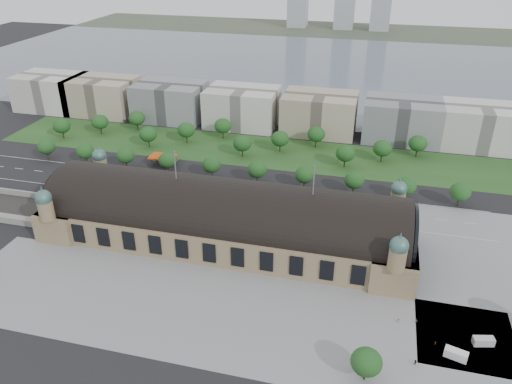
% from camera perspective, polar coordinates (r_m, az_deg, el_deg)
% --- Properties ---
extents(ground, '(900.00, 900.00, 0.00)m').
position_cam_1_polar(ground, '(208.19, -3.46, -5.36)').
color(ground, black).
rests_on(ground, ground).
extents(station, '(150.00, 48.40, 44.30)m').
position_cam_1_polar(station, '(202.75, -3.55, -2.93)').
color(station, '#8A7755').
rests_on(station, ground).
extents(plaza_south, '(190.00, 48.00, 0.12)m').
position_cam_1_polar(plaza_south, '(172.42, -4.67, -13.61)').
color(plaza_south, gray).
rests_on(plaza_south, ground).
extents(plaza_east, '(56.00, 100.00, 0.12)m').
position_cam_1_polar(plaza_east, '(206.52, 25.32, -8.72)').
color(plaza_east, gray).
rests_on(plaza_east, ground).
extents(road_slab, '(260.00, 26.00, 0.10)m').
position_cam_1_polar(road_slab, '(244.85, -5.29, 0.01)').
color(road_slab, black).
rests_on(road_slab, ground).
extents(grass_belt, '(300.00, 45.00, 0.10)m').
position_cam_1_polar(grass_belt, '(290.90, -0.83, 4.81)').
color(grass_belt, '#254F1F').
rests_on(grass_belt, ground).
extents(petrol_station, '(14.00, 13.00, 5.05)m').
position_cam_1_polar(petrol_station, '(278.13, -10.11, 3.90)').
color(petrol_station, '#D5470C').
rests_on(petrol_station, ground).
extents(lake, '(700.00, 320.00, 0.08)m').
position_cam_1_polar(lake, '(480.32, 7.49, 13.93)').
color(lake, slate).
rests_on(lake, ground).
extents(far_shore, '(700.00, 120.00, 0.14)m').
position_cam_1_polar(far_shore, '(675.32, 9.84, 17.78)').
color(far_shore, '#44513D').
rests_on(far_shore, ground).
extents(office_0, '(45.00, 32.00, 24.00)m').
position_cam_1_polar(office_0, '(387.28, -22.32, 10.56)').
color(office_0, silver).
rests_on(office_0, ground).
extents(office_1, '(45.00, 32.00, 24.00)m').
position_cam_1_polar(office_1, '(365.51, -17.12, 10.46)').
color(office_1, '#B8A690').
rests_on(office_1, ground).
extents(office_2, '(45.00, 32.00, 24.00)m').
position_cam_1_polar(office_2, '(342.94, -9.79, 10.18)').
color(office_2, gray).
rests_on(office_2, ground).
extents(office_3, '(45.00, 32.00, 24.00)m').
position_cam_1_polar(office_3, '(326.53, -1.58, 9.68)').
color(office_3, silver).
rests_on(office_3, ground).
extents(office_4, '(45.00, 32.00, 24.00)m').
position_cam_1_polar(office_4, '(317.23, 7.25, 8.91)').
color(office_4, '#B8A690').
rests_on(office_4, ground).
extents(office_5, '(45.00, 32.00, 24.00)m').
position_cam_1_polar(office_5, '(315.67, 16.35, 7.90)').
color(office_5, gray).
rests_on(office_5, ground).
extents(office_6, '(45.00, 32.00, 24.00)m').
position_cam_1_polar(office_6, '(320.99, 24.40, 6.84)').
color(office_6, silver).
rests_on(office_6, ground).
extents(tree_row_0, '(9.60, 9.60, 11.52)m').
position_cam_1_polar(tree_row_0, '(299.35, -22.84, 4.77)').
color(tree_row_0, '#2D2116').
rests_on(tree_row_0, ground).
extents(tree_row_1, '(9.60, 9.60, 11.52)m').
position_cam_1_polar(tree_row_1, '(286.00, -18.94, 4.44)').
color(tree_row_1, '#2D2116').
rests_on(tree_row_1, ground).
extents(tree_row_2, '(9.60, 9.60, 11.52)m').
position_cam_1_polar(tree_row_2, '(274.10, -14.68, 4.06)').
color(tree_row_2, '#2D2116').
rests_on(tree_row_2, ground).
extents(tree_row_3, '(9.60, 9.60, 11.52)m').
position_cam_1_polar(tree_row_3, '(263.85, -10.06, 3.62)').
color(tree_row_3, '#2D2116').
rests_on(tree_row_3, ground).
extents(tree_row_4, '(9.60, 9.60, 11.52)m').
position_cam_1_polar(tree_row_4, '(255.45, -5.12, 3.12)').
color(tree_row_4, '#2D2116').
rests_on(tree_row_4, ground).
extents(tree_row_5, '(9.60, 9.60, 11.52)m').
position_cam_1_polar(tree_row_5, '(249.09, 0.12, 2.56)').
color(tree_row_5, '#2D2116').
rests_on(tree_row_5, ground).
extents(tree_row_6, '(9.60, 9.60, 11.52)m').
position_cam_1_polar(tree_row_6, '(244.92, 5.57, 1.96)').
color(tree_row_6, '#2D2116').
rests_on(tree_row_6, ground).
extents(tree_row_7, '(9.60, 9.60, 11.52)m').
position_cam_1_polar(tree_row_7, '(243.07, 11.16, 1.32)').
color(tree_row_7, '#2D2116').
rests_on(tree_row_7, ground).
extents(tree_row_8, '(9.60, 9.60, 11.52)m').
position_cam_1_polar(tree_row_8, '(243.58, 16.78, 0.67)').
color(tree_row_8, '#2D2116').
rests_on(tree_row_8, ground).
extents(tree_row_9, '(9.60, 9.60, 11.52)m').
position_cam_1_polar(tree_row_9, '(246.43, 22.31, 0.02)').
color(tree_row_9, '#2D2116').
rests_on(tree_row_9, ground).
extents(tree_belt_0, '(10.40, 10.40, 12.48)m').
position_cam_1_polar(tree_belt_0, '(327.23, -21.33, 7.06)').
color(tree_belt_0, '#2D2116').
rests_on(tree_belt_0, ground).
extents(tree_belt_1, '(10.40, 10.40, 12.48)m').
position_cam_1_polar(tree_belt_1, '(326.38, -17.41, 7.65)').
color(tree_belt_1, '#2D2116').
rests_on(tree_belt_1, ground).
extents(tree_belt_2, '(10.40, 10.40, 12.48)m').
position_cam_1_polar(tree_belt_2, '(327.07, -13.47, 8.21)').
color(tree_belt_2, '#2D2116').
rests_on(tree_belt_2, ground).
extents(tree_belt_3, '(10.40, 10.40, 12.48)m').
position_cam_1_polar(tree_belt_3, '(298.75, -12.23, 6.47)').
color(tree_belt_3, '#2D2116').
rests_on(tree_belt_3, ground).
extents(tree_belt_4, '(10.40, 10.40, 12.48)m').
position_cam_1_polar(tree_belt_4, '(301.43, -7.98, 7.03)').
color(tree_belt_4, '#2D2116').
rests_on(tree_belt_4, ground).
extents(tree_belt_5, '(10.40, 10.40, 12.48)m').
position_cam_1_polar(tree_belt_5, '(305.74, -3.81, 7.55)').
color(tree_belt_5, '#2D2116').
rests_on(tree_belt_5, ground).
extents(tree_belt_6, '(10.40, 10.40, 12.48)m').
position_cam_1_polar(tree_belt_6, '(279.15, -1.57, 5.57)').
color(tree_belt_6, '#2D2116').
rests_on(tree_belt_6, ground).
extents(tree_belt_7, '(10.40, 10.40, 12.48)m').
position_cam_1_polar(tree_belt_7, '(285.83, 2.77, 6.10)').
color(tree_belt_7, '#2D2116').
rests_on(tree_belt_7, ground).
extents(tree_belt_8, '(10.40, 10.40, 12.48)m').
position_cam_1_polar(tree_belt_8, '(294.08, 6.90, 6.56)').
color(tree_belt_8, '#2D2116').
rests_on(tree_belt_8, ground).
extents(tree_belt_9, '(10.40, 10.40, 12.48)m').
position_cam_1_polar(tree_belt_9, '(270.37, 10.18, 4.36)').
color(tree_belt_9, '#2D2116').
rests_on(tree_belt_9, ground).
extents(tree_belt_10, '(10.40, 10.40, 12.48)m').
position_cam_1_polar(tree_belt_10, '(281.14, 14.26, 4.86)').
color(tree_belt_10, '#2D2116').
rests_on(tree_belt_10, ground).
extents(tree_belt_11, '(10.40, 10.40, 12.48)m').
position_cam_1_polar(tree_belt_11, '(293.23, 18.03, 5.30)').
color(tree_belt_11, '#2D2116').
rests_on(tree_belt_11, ground).
extents(tree_plaza_s, '(9.00, 9.00, 10.64)m').
position_cam_1_polar(tree_plaza_s, '(150.37, 12.50, -18.43)').
color(tree_plaza_s, '#2D2116').
rests_on(tree_plaza_s, ground).
extents(traffic_car_0, '(3.93, 1.87, 1.30)m').
position_cam_1_polar(traffic_car_0, '(273.56, -21.73, 1.30)').
color(traffic_car_0, '#B8B8BA').
rests_on(traffic_car_0, ground).
extents(traffic_car_1, '(4.84, 1.94, 1.56)m').
position_cam_1_polar(traffic_car_1, '(283.17, -20.62, 2.44)').
color(traffic_car_1, '#969A9E').
rests_on(traffic_car_1, ground).
extents(traffic_car_2, '(5.37, 2.78, 1.45)m').
position_cam_1_polar(traffic_car_2, '(247.53, -12.33, -0.04)').
color(traffic_car_2, black).
rests_on(traffic_car_2, ground).
extents(traffic_car_4, '(4.30, 2.17, 1.40)m').
position_cam_1_polar(traffic_car_4, '(232.45, -3.22, -1.33)').
color(traffic_car_4, '#201B4C').
rests_on(traffic_car_4, ground).
extents(traffic_car_5, '(4.72, 1.70, 1.55)m').
position_cam_1_polar(traffic_car_5, '(240.69, 5.52, -0.31)').
color(traffic_car_5, '#56585E').
rests_on(traffic_car_5, ground).
extents(parked_car_0, '(4.30, 3.86, 1.42)m').
position_cam_1_polar(parked_car_0, '(254.65, -18.70, -0.11)').
color(parked_car_0, black).
rests_on(parked_car_0, ground).
extents(parked_car_1, '(6.17, 5.46, 1.58)m').
position_cam_1_polar(parked_car_1, '(251.92, -16.03, 0.01)').
color(parked_car_1, maroon).
rests_on(parked_car_1, ground).
extents(parked_car_2, '(5.23, 3.66, 1.41)m').
position_cam_1_polar(parked_car_2, '(243.17, -13.91, -0.77)').
color(parked_car_2, '#1A214B').
rests_on(parked_car_2, ground).
extents(parked_car_3, '(3.92, 3.43, 1.28)m').
position_cam_1_polar(parked_car_3, '(243.24, -11.99, -0.55)').
color(parked_car_3, slate).
rests_on(parked_car_3, ground).
extents(parked_car_4, '(4.03, 2.99, 1.27)m').
position_cam_1_polar(parked_car_4, '(244.40, -13.20, -0.55)').
color(parked_car_4, silver).
rests_on(parked_car_4, ground).
extents(parked_car_5, '(5.91, 4.83, 1.50)m').
position_cam_1_polar(parked_car_5, '(236.92, -8.43, -0.99)').
color(parked_car_5, '#92969A').
rests_on(parked_car_5, ground).
extents(parked_car_6, '(5.72, 5.09, 1.59)m').
position_cam_1_polar(parked_car_6, '(232.45, -7.53, -1.52)').
color(parked_car_6, black).
rests_on(parked_car_6, ground).
extents(bus_west, '(12.93, 3.84, 3.55)m').
position_cam_1_polar(bus_west, '(228.60, -0.70, -1.51)').
color(bus_west, red).
rests_on(bus_west, ground).
extents(bus_mid, '(11.60, 3.52, 3.19)m').
position_cam_1_polar(bus_mid, '(231.38, -1.42, -1.18)').
color(bus_mid, beige).
rests_on(bus_mid, ground).
extents(bus_east, '(12.18, 3.23, 3.37)m').
position_cam_1_polar(bus_east, '(230.14, 3.04, -1.36)').
color(bus_east, silver).
rests_on(bus_east, ground).
extents(van_east, '(6.72, 3.90, 2.73)m').
position_cam_1_polar(van_east, '(175.03, 24.45, -15.28)').
color(van_east, silver).
rests_on(van_east, ground).
extents(van_south, '(7.18, 4.42, 2.90)m').
position_cam_1_polar(van_south, '(167.61, 21.75, -16.83)').
color(van_south, white).
rests_on(van_south, ground).
extents(pedestrian_0, '(0.86, 0.70, 1.54)m').
position_cam_1_polar(pedestrian_0, '(174.18, 15.95, -13.98)').
color(pedestrian_0, gray).
rests_on(pedestrian_0, ground).
extents(pedestrian_1, '(0.64, 0.67, 1.54)m').
position_cam_1_polar(pedestrian_1, '(169.95, 19.81, -15.96)').
color(pedestrian_1, gray).
rests_on(pedestrian_1, ground).
extents(pedestrian_2, '(0.51, 0.87, 1.77)m').
position_cam_1_polar(pedestrian_2, '(175.74, 17.87, -13.83)').
color(pedestrian_2, gray).
rests_on(pedestrian_2, ground).
extents(pedestrian_4, '(1.29, 1.07, 1.85)m').
position_cam_1_polar(pedestrian_4, '(161.98, 17.73, -18.08)').
color(pedestrian_4, gray).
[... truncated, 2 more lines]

